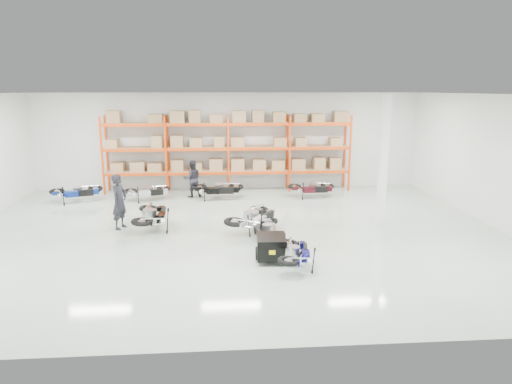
{
  "coord_description": "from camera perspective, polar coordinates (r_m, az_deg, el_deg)",
  "views": [
    {
      "loc": [
        -0.27,
        -14.5,
        4.68
      ],
      "look_at": [
        0.89,
        1.18,
        1.1
      ],
      "focal_mm": 32.0,
      "sensor_mm": 36.0,
      "label": 1
    }
  ],
  "objects": [
    {
      "name": "person_left",
      "position": [
        16.1,
        -16.7,
        -1.16
      ],
      "size": [
        0.66,
        0.8,
        1.88
      ],
      "primitive_type": "imported",
      "rotation": [
        0.0,
        0.0,
        1.22
      ],
      "color": "black",
      "rests_on": "ground"
    },
    {
      "name": "room",
      "position": [
        14.71,
        -3.13,
        3.3
      ],
      "size": [
        18.0,
        18.0,
        18.0
      ],
      "color": "#ABBEAF",
      "rests_on": "ground"
    },
    {
      "name": "trailer",
      "position": [
        12.71,
        1.92,
        -6.83
      ],
      "size": [
        0.88,
        1.67,
        0.69
      ],
      "rotation": [
        0.0,
        0.0,
        -0.05
      ],
      "color": "black",
      "rests_on": "ground"
    },
    {
      "name": "moto_back_a",
      "position": [
        20.58,
        -21.55,
        0.37
      ],
      "size": [
        2.02,
        1.41,
        1.19
      ],
      "primitive_type": null,
      "rotation": [
        0.0,
        -0.09,
        1.87
      ],
      "color": "navy",
      "rests_on": "ground"
    },
    {
      "name": "moto_black_far_left",
      "position": [
        15.81,
        -12.81,
        -2.41
      ],
      "size": [
        1.02,
        2.01,
        1.29
      ],
      "primitive_type": null,
      "rotation": [
        0.0,
        -0.09,
        3.16
      ],
      "color": "black",
      "rests_on": "ground"
    },
    {
      "name": "moto_back_c",
      "position": [
        19.71,
        -4.83,
        0.79
      ],
      "size": [
        1.95,
        1.01,
        1.24
      ],
      "primitive_type": null,
      "rotation": [
        0.0,
        -0.09,
        1.54
      ],
      "color": "black",
      "rests_on": "ground"
    },
    {
      "name": "moto_touring_right",
      "position": [
        14.18,
        1.23,
        -4.2
      ],
      "size": [
        0.93,
        1.76,
        1.12
      ],
      "primitive_type": null,
      "rotation": [
        0.0,
        -0.09,
        0.04
      ],
      "color": "black",
      "rests_on": "ground"
    },
    {
      "name": "pallet_rack",
      "position": [
        21.09,
        -3.5,
        6.2
      ],
      "size": [
        11.28,
        0.98,
        3.62
      ],
      "color": "#DE400B",
      "rests_on": "ground"
    },
    {
      "name": "structural_column",
      "position": [
        16.15,
        15.64,
        3.7
      ],
      "size": [
        0.25,
        0.25,
        4.5
      ],
      "primitive_type": "cube",
      "color": "white",
      "rests_on": "ground"
    },
    {
      "name": "person_back",
      "position": [
        20.17,
        -7.96,
        1.65
      ],
      "size": [
        0.91,
        0.78,
        1.63
      ],
      "primitive_type": "imported",
      "rotation": [
        0.0,
        0.0,
        3.38
      ],
      "color": "black",
      "rests_on": "ground"
    },
    {
      "name": "moto_back_d",
      "position": [
        20.09,
        7.01,
        0.84
      ],
      "size": [
        1.78,
        0.9,
        1.15
      ],
      "primitive_type": null,
      "rotation": [
        0.0,
        -0.09,
        1.58
      ],
      "color": "#380B13",
      "rests_on": "ground"
    },
    {
      "name": "moto_silver_left",
      "position": [
        15.16,
        -0.26,
        -2.71
      ],
      "size": [
        1.95,
        2.25,
        1.31
      ],
      "primitive_type": null,
      "rotation": [
        0.0,
        -0.09,
        2.57
      ],
      "color": "silver",
      "rests_on": "ground"
    },
    {
      "name": "moto_blue_centre",
      "position": [
        12.3,
        5.03,
        -7.1
      ],
      "size": [
        1.04,
        1.73,
        1.05
      ],
      "primitive_type": null,
      "rotation": [
        0.0,
        -0.09,
        2.99
      ],
      "color": "#070848",
      "rests_on": "ground"
    },
    {
      "name": "moto_back_b",
      "position": [
        19.93,
        -13.37,
        0.4
      ],
      "size": [
        1.84,
        1.27,
        1.08
      ],
      "primitive_type": null,
      "rotation": [
        0.0,
        -0.09,
        1.86
      ],
      "color": "#AFB6BA",
      "rests_on": "ground"
    }
  ]
}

